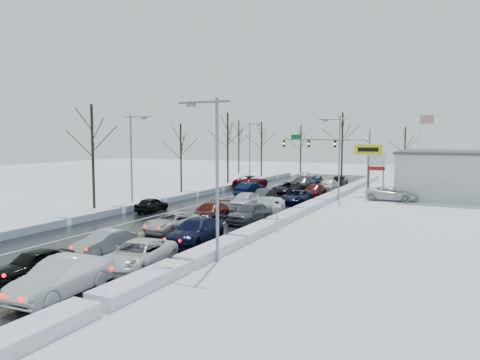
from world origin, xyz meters
The scene contains 46 objects.
ground centered at (0.00, 0.00, 0.00)m, with size 160.00×160.00×0.00m, color white.
road_surface centered at (0.00, 2.00, 0.01)m, with size 14.00×84.00×0.01m, color black.
snow_bank_left centered at (-7.60, 2.00, 0.00)m, with size 1.48×72.00×0.59m, color white.
snow_bank_right centered at (7.60, 2.00, 0.00)m, with size 1.48×72.00×0.59m, color white.
traffic_signal_mast centered at (3.45, 27.99, 5.48)m, with size 13.28×0.39×8.00m.
tires_plus_sign centered at (10.50, 15.99, 4.99)m, with size 3.20×0.34×6.00m.
used_vehicles_sign centered at (10.50, 22.00, 3.32)m, with size 2.20×0.22×4.65m.
speed_limit_sign centered at (8.20, -8.00, 1.63)m, with size 0.55×0.09×2.35m.
flagpole centered at (15.17, 30.00, 5.93)m, with size 1.87×1.20×10.00m.
streetlight_se centered at (8.30, -18.00, 5.31)m, with size 3.20×0.25×9.00m.
streetlight_ne centered at (8.30, 10.00, 5.31)m, with size 3.20×0.25×9.00m.
streetlight_sw centered at (-8.30, -4.00, 5.31)m, with size 3.20×0.25×9.00m.
streetlight_nw centered at (-8.30, 24.00, 5.31)m, with size 3.20×0.25×9.00m.
tree_left_b centered at (-11.50, -6.00, 6.99)m, with size 4.00×4.00×10.00m.
tree_left_c centered at (-10.50, 8.00, 5.94)m, with size 3.40×3.40×8.50m.
tree_left_d centered at (-11.20, 22.00, 7.33)m, with size 4.20×4.20×10.50m.
tree_left_e centered at (-10.80, 34.00, 6.64)m, with size 3.80×3.80×9.50m.
tree_far_a centered at (-18.00, 40.00, 6.99)m, with size 4.00×4.00×10.00m.
tree_far_b centered at (-6.00, 41.00, 6.29)m, with size 3.60×3.60×9.00m.
tree_far_c centered at (2.00, 39.00, 7.68)m, with size 4.40×4.40×11.00m.
tree_far_d centered at (12.00, 40.50, 5.94)m, with size 3.40×3.40×8.50m.
queued_car_0 centered at (1.82, -24.57, 0.00)m, with size 1.67×4.15×1.41m, color black.
queued_car_1 centered at (1.57, -19.23, 0.00)m, with size 1.43×4.10×1.35m, color #AAACB2.
queued_car_2 centered at (1.62, -12.15, 0.00)m, with size 2.30×4.99×1.39m, color silver.
queued_car_3 centered at (1.89, -7.05, 0.00)m, with size 2.04×5.03×1.46m, color #481009.
queued_car_4 centered at (1.77, 0.01, 0.00)m, with size 1.90×4.72×1.61m, color white.
queued_car_5 centered at (1.65, 5.14, 0.00)m, with size 1.43×4.11×1.36m, color #3E4143.
queued_car_6 centered at (1.83, 12.12, 0.00)m, with size 2.53×5.48×1.52m, color black.
queued_car_7 centered at (1.94, 17.08, 0.00)m, with size 2.38×5.86×1.70m, color #3D3F42.
queued_car_8 centered at (1.84, 24.22, 0.00)m, with size 1.69×4.21×1.43m, color black.
queued_car_9 centered at (5.13, -25.94, 0.00)m, with size 1.76×5.04×1.66m, color silver.
queued_car_10 centered at (5.38, -21.05, 0.00)m, with size 2.44×5.29×1.47m, color silver.
queued_car_11 centered at (5.07, -14.65, 0.00)m, with size 2.21×5.44×1.58m, color black.
queued_car_12 centered at (5.28, -6.52, 0.00)m, with size 1.93×4.80×1.63m, color #47494C.
queued_car_13 centered at (5.21, -2.36, 0.00)m, with size 1.60×4.60×1.52m, color #AFB1B7.
queued_car_14 centered at (5.14, 5.47, 0.00)m, with size 2.29×4.97×1.38m, color black.
queued_car_15 centered at (5.18, 11.85, 0.00)m, with size 1.91×4.70×1.36m, color #48090F.
queued_car_16 centered at (5.44, 16.99, 0.00)m, with size 1.95×4.85×1.65m, color silver.
queued_car_17 centered at (5.26, 24.00, 0.00)m, with size 1.47×4.22×1.39m, color black.
oncoming_car_0 centered at (-1.69, 9.04, 0.00)m, with size 1.69×4.86×1.60m, color black.
oncoming_car_1 centered at (-5.12, 16.96, 0.00)m, with size 2.85×6.18×1.72m, color #4F0A0E.
oncoming_car_2 centered at (-1.60, 29.73, 0.00)m, with size 1.99×4.90×1.42m, color white.
oncoming_car_3 centered at (-5.19, -5.33, 0.00)m, with size 1.58×3.93×1.34m, color black.
parked_car_0 centered at (13.82, 12.14, 0.00)m, with size 2.53×5.49×1.53m, color silver.
parked_car_1 centered at (17.13, 15.99, 0.00)m, with size 2.00×4.92×1.43m, color #3F4144.
parked_car_2 centered at (14.87, 21.26, 0.00)m, with size 1.83×4.55×1.55m, color black.
Camera 1 is at (20.57, -40.43, 6.90)m, focal length 35.00 mm.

